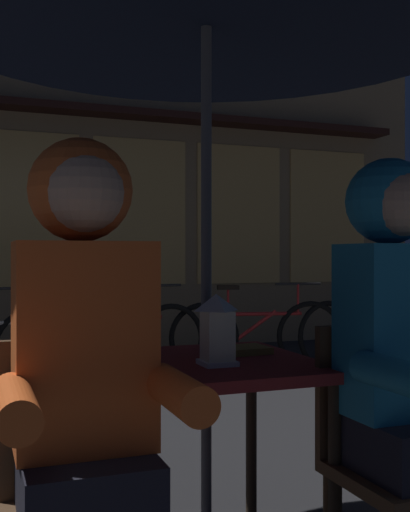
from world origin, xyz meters
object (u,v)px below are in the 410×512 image
object	(u,v)px
person_right_hooded	(404,338)
book	(240,350)
bicycle_third	(116,341)
person_left_hooded	(86,356)
bicycle_fourth	(258,335)
bicycle_fifth	(371,331)
chair_right	(393,450)
chair_left	(82,491)
cafe_table	(206,390)
lantern	(216,328)

from	to	relation	value
person_right_hooded	book	distance (m)	0.61
bicycle_third	person_left_hooded	bearing A→B (deg)	-103.38
person_left_hooded	person_right_hooded	xyz separation A→B (m)	(0.96, 0.00, 0.00)
bicycle_fourth	bicycle_fifth	distance (m)	1.20
person_right_hooded	chair_right	bearing A→B (deg)	90.00
chair_left	person_left_hooded	bearing A→B (deg)	-90.00
cafe_table	chair_right	bearing A→B (deg)	-37.55
bicycle_third	book	world-z (taller)	bicycle_third
cafe_table	chair_left	size ratio (longest dim) A/B	0.85
bicycle_fourth	bicycle_fifth	xyz separation A→B (m)	(1.19, -0.10, 0.00)
person_left_hooded	book	world-z (taller)	person_left_hooded
cafe_table	bicycle_fifth	distance (m)	4.39
cafe_table	chair_left	xyz separation A→B (m)	(-0.48, -0.37, -0.15)
chair_left	person_left_hooded	distance (m)	0.36
person_right_hooded	bicycle_fourth	distance (m)	4.01
bicycle_fourth	book	distance (m)	3.64
person_left_hooded	chair_left	bearing A→B (deg)	90.00
bicycle_fourth	cafe_table	bearing A→B (deg)	-117.89
cafe_table	book	size ratio (longest dim) A/B	3.70
chair_left	chair_right	bearing A→B (deg)	0.00
chair_left	book	bearing A→B (deg)	35.46
person_right_hooded	book	size ratio (longest dim) A/B	7.00
bicycle_fourth	person_right_hooded	bearing A→B (deg)	-108.87
chair_right	bicycle_fourth	xyz separation A→B (m)	(1.29, 3.71, -0.14)
person_left_hooded	bicycle_fourth	distance (m)	4.41
chair_left	person_left_hooded	size ratio (longest dim) A/B	0.62
lantern	chair_left	world-z (taller)	lantern
book	chair_right	bearing A→B (deg)	-58.99
chair_right	bicycle_fifth	xyz separation A→B (m)	(2.48, 3.60, -0.14)
cafe_table	bicycle_fourth	distance (m)	3.79
bicycle_fourth	bicycle_fifth	world-z (taller)	same
bicycle_fourth	lantern	bearing A→B (deg)	-117.24
lantern	bicycle_fifth	distance (m)	4.49
chair_right	bicycle_fifth	distance (m)	4.38
chair_right	bicycle_third	distance (m)	3.73
cafe_table	bicycle_fourth	bearing A→B (deg)	62.11
chair_left	bicycle_fifth	world-z (taller)	chair_left
cafe_table	lantern	world-z (taller)	lantern
lantern	bicycle_third	xyz separation A→B (m)	(0.42, 3.46, -0.51)
bicycle_third	book	distance (m)	3.30
lantern	book	world-z (taller)	lantern
chair_right	bicycle_fourth	bearing A→B (deg)	70.86
person_left_hooded	lantern	bearing A→B (deg)	34.16
bicycle_third	book	bearing A→B (deg)	-94.46
chair_left	cafe_table	bearing A→B (deg)	37.55
chair_right	bicycle_third	bearing A→B (deg)	90.92
person_right_hooded	bicycle_fifth	xyz separation A→B (m)	(2.48, 3.66, -0.50)
cafe_table	bicycle_fifth	size ratio (longest dim) A/B	0.44
cafe_table	chair_right	xyz separation A→B (m)	(0.48, -0.37, -0.15)
chair_left	bicycle_fifth	distance (m)	4.98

